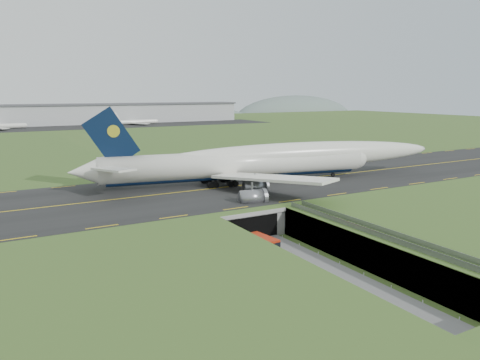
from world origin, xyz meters
TOP-DOWN VIEW (x-y plane):
  - ground at (0.00, 0.00)m, footprint 900.00×900.00m
  - airfield_deck at (0.00, 0.00)m, footprint 800.00×800.00m
  - trench_road at (0.00, -7.50)m, footprint 12.00×75.00m
  - taxiway at (0.00, 33.00)m, footprint 800.00×44.00m
  - tunnel_portal at (0.00, 16.71)m, footprint 17.00×22.30m
  - guideway at (11.00, -19.11)m, footprint 3.00×53.00m
  - jumbo_jet at (19.50, 34.40)m, footprint 104.46×64.68m
  - shuttle_tram at (-2.25, 0.67)m, footprint 3.52×7.52m
  - cargo_terminal at (-0.16, 299.41)m, footprint 320.00×67.00m
  - distant_hills at (64.38, 430.00)m, footprint 700.00×91.00m

SIDE VIEW (x-z plane):
  - distant_hills at x=64.38m, z-range -34.00..26.00m
  - ground at x=0.00m, z-range 0.00..0.00m
  - trench_road at x=0.00m, z-range 0.00..0.20m
  - shuttle_tram at x=-2.25m, z-range 0.15..3.12m
  - airfield_deck at x=0.00m, z-range 0.00..6.00m
  - tunnel_portal at x=0.00m, z-range 0.33..6.33m
  - guideway at x=11.00m, z-range 1.80..8.85m
  - taxiway at x=0.00m, z-range 6.00..6.18m
  - jumbo_jet at x=19.50m, z-range 1.01..22.73m
  - cargo_terminal at x=-0.16m, z-range 6.16..21.76m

